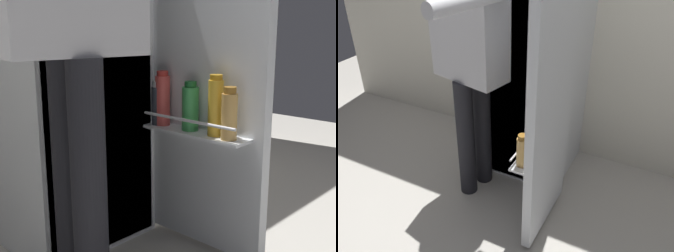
% 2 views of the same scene
% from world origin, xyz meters
% --- Properties ---
extents(refrigerator, '(0.65, 1.16, 1.66)m').
position_xyz_m(refrigerator, '(0.03, 0.49, 0.83)').
color(refrigerator, silver).
rests_on(refrigerator, ground_plane).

